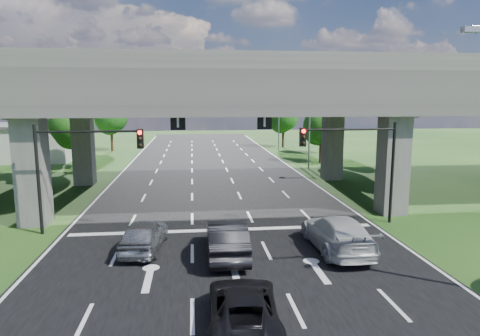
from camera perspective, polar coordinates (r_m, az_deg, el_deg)
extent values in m
plane|color=#1A3F14|center=(21.09, -1.39, -11.17)|extent=(160.00, 160.00, 0.00)
cube|color=black|center=(30.63, -3.03, -4.63)|extent=(18.00, 120.00, 0.03)
cube|color=#3E3B38|center=(31.74, -3.37, 10.40)|extent=(80.00, 15.00, 2.00)
cube|color=#595652|center=(24.59, -2.48, 14.25)|extent=(80.00, 0.50, 1.00)
cube|color=#595652|center=(39.03, -3.96, 12.38)|extent=(80.00, 0.50, 1.00)
cube|color=#595652|center=(27.59, -26.01, 0.28)|extent=(1.60, 1.60, 7.00)
cube|color=#595652|center=(39.01, -20.17, 3.02)|extent=(1.60, 1.60, 7.00)
cube|color=#595652|center=(28.91, 19.74, 1.04)|extent=(1.60, 1.60, 7.00)
cube|color=#595652|center=(39.95, 12.21, 3.51)|extent=(1.60, 1.60, 7.00)
cube|color=black|center=(24.74, -8.28, 6.02)|extent=(0.85, 0.06, 0.85)
cube|color=black|center=(25.08, 3.28, 6.14)|extent=(0.85, 0.06, 0.85)
cylinder|color=black|center=(26.77, 19.63, -0.65)|extent=(0.18, 0.18, 6.00)
cylinder|color=black|center=(25.38, 14.33, 5.00)|extent=(5.50, 0.12, 0.12)
cube|color=black|center=(24.40, 8.38, 4.09)|extent=(0.35, 0.28, 1.05)
sphere|color=#FF0C05|center=(24.22, 8.49, 4.88)|extent=(0.22, 0.22, 0.22)
cylinder|color=black|center=(25.48, -25.30, -1.49)|extent=(0.18, 0.18, 6.00)
cylinder|color=black|center=(24.40, -19.59, 4.59)|extent=(5.50, 0.12, 0.12)
cube|color=black|center=(23.77, -13.16, 3.81)|extent=(0.35, 0.28, 1.05)
sphere|color=#FF0C05|center=(23.59, -13.23, 4.62)|extent=(0.22, 0.22, 0.22)
cube|color=gray|center=(16.64, 28.42, 15.92)|extent=(0.60, 0.25, 0.18)
cylinder|color=gray|center=(45.42, 9.27, 6.16)|extent=(0.16, 0.16, 10.00)
cylinder|color=gray|center=(45.04, 7.55, 12.16)|extent=(3.00, 0.10, 0.10)
cube|color=gray|center=(44.70, 5.63, 12.09)|extent=(0.60, 0.25, 0.18)
cylinder|color=gray|center=(60.97, 5.21, 7.01)|extent=(0.16, 0.16, 10.00)
cylinder|color=gray|center=(60.68, 3.87, 11.45)|extent=(3.00, 0.10, 0.10)
cube|color=gray|center=(60.43, 2.44, 11.38)|extent=(0.60, 0.25, 0.18)
cylinder|color=black|center=(47.66, -21.29, 1.75)|extent=(0.36, 0.36, 3.30)
sphere|color=#134914|center=(47.40, -21.50, 5.34)|extent=(4.50, 4.50, 4.50)
sphere|color=#134914|center=(46.94, -21.22, 6.98)|extent=(3.60, 3.60, 3.60)
sphere|color=#134914|center=(47.92, -21.66, 4.29)|extent=(3.30, 3.30, 3.30)
cylinder|color=black|center=(56.14, -22.17, 2.51)|extent=(0.36, 0.36, 2.86)
sphere|color=#134914|center=(55.93, -22.33, 5.16)|extent=(3.90, 3.90, 3.90)
sphere|color=#134914|center=(55.47, -22.09, 6.36)|extent=(3.12, 3.12, 3.12)
sphere|color=#134914|center=(56.45, -22.47, 4.39)|extent=(2.86, 2.86, 2.86)
cylinder|color=black|center=(62.97, -16.72, 3.77)|extent=(0.36, 0.36, 3.52)
sphere|color=#134914|center=(62.76, -16.86, 6.68)|extent=(4.80, 4.80, 4.80)
sphere|color=#134914|center=(62.36, -16.60, 8.00)|extent=(3.84, 3.84, 3.84)
sphere|color=#134914|center=(63.25, -17.02, 5.81)|extent=(3.52, 3.52, 3.52)
cylinder|color=black|center=(50.24, 10.69, 2.45)|extent=(0.36, 0.36, 3.08)
sphere|color=#134914|center=(49.99, 10.79, 5.64)|extent=(4.20, 4.20, 4.20)
sphere|color=#134914|center=(49.76, 11.38, 7.05)|extent=(3.36, 3.36, 3.36)
sphere|color=#134914|center=(50.34, 10.30, 4.72)|extent=(3.08, 3.08, 3.08)
cylinder|color=black|center=(58.73, 11.22, 3.29)|extent=(0.36, 0.36, 2.86)
sphere|color=#134914|center=(58.52, 11.30, 5.82)|extent=(3.90, 3.90, 3.90)
sphere|color=#134914|center=(58.31, 11.80, 6.94)|extent=(3.12, 3.12, 3.12)
sphere|color=#134914|center=(58.87, 10.88, 5.09)|extent=(2.86, 2.86, 2.86)
cylinder|color=black|center=(65.39, 5.76, 4.21)|extent=(0.36, 0.36, 3.30)
sphere|color=#134914|center=(65.20, 5.80, 6.83)|extent=(4.50, 4.50, 4.50)
sphere|color=#134914|center=(64.95, 6.23, 8.01)|extent=(3.60, 3.60, 3.60)
sphere|color=#134914|center=(65.57, 5.46, 6.06)|extent=(3.30, 3.30, 3.30)
imported|color=#999BA0|center=(21.57, -12.69, -8.68)|extent=(2.27, 4.68, 1.54)
imported|color=black|center=(20.27, -1.80, -9.40)|extent=(1.84, 5.16, 1.70)
imported|color=#B6B6B6|center=(21.59, 12.81, -8.47)|extent=(2.46, 5.83, 1.68)
imported|color=black|center=(14.47, 0.45, -18.11)|extent=(2.54, 4.98, 1.35)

